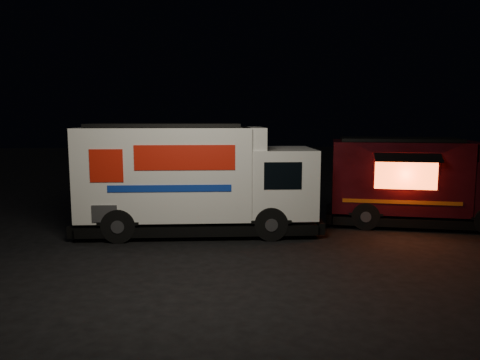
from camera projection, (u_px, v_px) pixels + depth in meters
name	position (u px, v px, depth m)	size (l,w,h in m)	color
ground	(233.00, 245.00, 12.33)	(80.00, 80.00, 0.00)	black
white_truck	(199.00, 178.00, 13.59)	(7.02, 2.39, 3.18)	white
red_truck	(423.00, 182.00, 14.50)	(5.84, 2.15, 2.72)	#390A10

